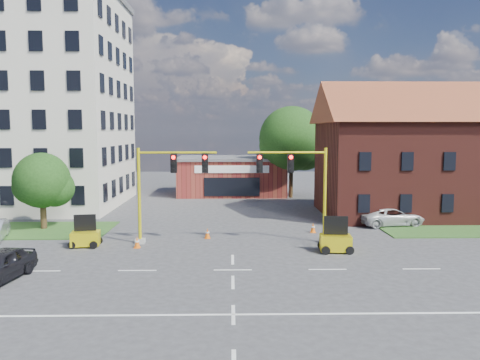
% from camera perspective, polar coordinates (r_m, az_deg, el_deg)
% --- Properties ---
extents(ground, '(120.00, 120.00, 0.00)m').
position_cam_1_polar(ground, '(24.99, -0.89, -10.91)').
color(ground, '#3B3B3D').
rests_on(ground, ground).
extents(lane_markings, '(60.00, 36.00, 0.01)m').
position_cam_1_polar(lane_markings, '(22.14, -0.86, -13.15)').
color(lane_markings, white).
rests_on(lane_markings, ground).
extents(office_block, '(18.40, 15.40, 20.60)m').
position_cam_1_polar(office_block, '(50.06, -24.86, 8.92)').
color(office_block, beige).
rests_on(office_block, ground).
extents(brick_shop, '(12.40, 8.40, 4.30)m').
position_cam_1_polar(brick_shop, '(54.14, -1.00, 0.57)').
color(brick_shop, maroon).
rests_on(brick_shop, ground).
extents(townhouse_row, '(21.00, 11.00, 11.50)m').
position_cam_1_polar(townhouse_row, '(43.84, 23.32, 3.75)').
color(townhouse_row, '#531F19').
rests_on(townhouse_row, ground).
extents(tree_large, '(7.41, 7.06, 9.98)m').
position_cam_1_polar(tree_large, '(51.47, 6.68, 4.73)').
color(tree_large, '#372614').
rests_on(tree_large, ground).
extents(tree_nw_front, '(4.29, 4.08, 5.71)m').
position_cam_1_polar(tree_nw_front, '(37.31, -22.66, -0.27)').
color(tree_nw_front, '#372614').
rests_on(tree_nw_front, ground).
extents(signal_mast_west, '(5.30, 0.60, 6.20)m').
position_cam_1_polar(signal_mast_west, '(30.40, -9.18, -0.41)').
color(signal_mast_west, '#969691').
rests_on(signal_mast_west, ground).
extents(signal_mast_east, '(5.30, 0.60, 6.20)m').
position_cam_1_polar(signal_mast_east, '(30.42, 7.29, -0.38)').
color(signal_mast_east, '#969691').
rests_on(signal_mast_east, ground).
extents(trailer_west, '(1.87, 1.40, 1.96)m').
position_cam_1_polar(trailer_west, '(31.25, -18.32, -6.61)').
color(trailer_west, yellow).
rests_on(trailer_west, ground).
extents(trailer_east, '(1.94, 1.38, 2.09)m').
position_cam_1_polar(trailer_east, '(28.98, 11.57, -7.33)').
color(trailer_east, yellow).
rests_on(trailer_east, ground).
extents(cone_a, '(0.40, 0.40, 0.70)m').
position_cam_1_polar(cone_a, '(30.10, -12.44, -7.46)').
color(cone_a, orange).
rests_on(cone_a, ground).
extents(cone_b, '(0.40, 0.40, 0.70)m').
position_cam_1_polar(cone_b, '(32.02, -3.99, -6.52)').
color(cone_b, orange).
rests_on(cone_b, ground).
extents(cone_c, '(0.40, 0.40, 0.70)m').
position_cam_1_polar(cone_c, '(32.00, 10.75, -6.62)').
color(cone_c, orange).
rests_on(cone_c, ground).
extents(cone_d, '(0.40, 0.40, 0.70)m').
position_cam_1_polar(cone_d, '(34.14, 8.89, -5.79)').
color(cone_d, orange).
rests_on(cone_d, ground).
extents(pickup_white, '(5.39, 3.17, 1.41)m').
position_cam_1_polar(pickup_white, '(38.01, 17.93, -4.25)').
color(pickup_white, silver).
rests_on(pickup_white, ground).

